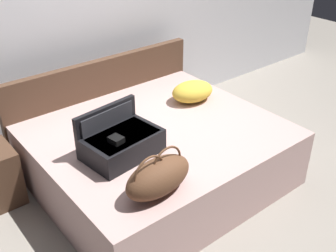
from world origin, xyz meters
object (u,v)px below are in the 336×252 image
at_px(duffel_bag, 158,177).
at_px(pillow_near_headboard, 192,91).
at_px(bed, 159,155).
at_px(hard_case_large, 121,142).

relative_size(duffel_bag, pillow_near_headboard, 1.28).
bearing_deg(pillow_near_headboard, bed, -158.18).
xyz_separation_m(bed, duffel_bag, (-0.51, -0.67, 0.40)).
bearing_deg(hard_case_large, bed, 6.96).
bearing_deg(duffel_bag, pillow_near_headboard, 39.03).
relative_size(bed, duffel_bag, 3.70).
xyz_separation_m(duffel_bag, pillow_near_headboard, (1.13, 0.91, -0.03)).
distance_m(duffel_bag, pillow_near_headboard, 1.45).
distance_m(bed, duffel_bag, 0.93).
xyz_separation_m(bed, hard_case_large, (-0.46, -0.11, 0.39)).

